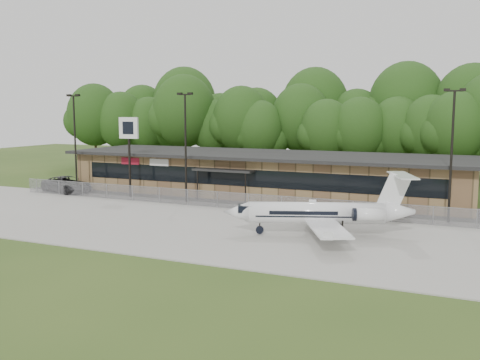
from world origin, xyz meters
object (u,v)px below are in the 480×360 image
at_px(business_jet, 323,214).
at_px(pole_sign, 129,136).
at_px(terminal, 265,174).
at_px(suv, 67,185).

xyz_separation_m(business_jet, pole_sign, (-21.89, 8.33, 4.49)).
distance_m(terminal, pole_sign, 14.12).
bearing_deg(terminal, business_jet, -56.21).
height_order(business_jet, suv, business_jet).
relative_size(terminal, suv, 6.68).
height_order(terminal, business_jet, business_jet).
bearing_deg(terminal, suv, -159.72).
bearing_deg(suv, business_jet, -90.78).
xyz_separation_m(terminal, pole_sign, (-11.53, -7.14, 3.89)).
bearing_deg(business_jet, terminal, 103.02).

